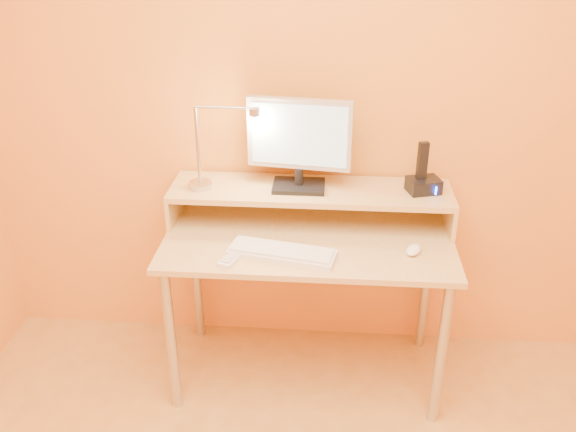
# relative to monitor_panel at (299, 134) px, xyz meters

# --- Properties ---
(wall_back) EXTENTS (3.00, 0.04, 2.50)m
(wall_back) POSITION_rel_monitor_panel_xyz_m (0.05, 0.16, 0.13)
(wall_back) COLOR orange
(wall_back) RESTS_ON floor
(desk_leg_fl) EXTENTS (0.04, 0.04, 0.69)m
(desk_leg_fl) POSITION_rel_monitor_panel_xyz_m (-0.50, -0.41, -0.77)
(desk_leg_fl) COLOR #B6B6BB
(desk_leg_fl) RESTS_ON floor
(desk_leg_fr) EXTENTS (0.04, 0.04, 0.69)m
(desk_leg_fr) POSITION_rel_monitor_panel_xyz_m (0.60, -0.41, -0.77)
(desk_leg_fr) COLOR #B6B6BB
(desk_leg_fr) RESTS_ON floor
(desk_leg_bl) EXTENTS (0.04, 0.04, 0.69)m
(desk_leg_bl) POSITION_rel_monitor_panel_xyz_m (-0.50, 0.09, -0.77)
(desk_leg_bl) COLOR #B6B6BB
(desk_leg_bl) RESTS_ON floor
(desk_leg_br) EXTENTS (0.04, 0.04, 0.69)m
(desk_leg_br) POSITION_rel_monitor_panel_xyz_m (0.60, 0.09, -0.77)
(desk_leg_br) COLOR #B6B6BB
(desk_leg_br) RESTS_ON floor
(desk_lower) EXTENTS (1.20, 0.60, 0.02)m
(desk_lower) POSITION_rel_monitor_panel_xyz_m (0.05, -0.16, -0.41)
(desk_lower) COLOR #D9BC73
(desk_lower) RESTS_ON floor
(shelf_riser_left) EXTENTS (0.02, 0.30, 0.14)m
(shelf_riser_left) POSITION_rel_monitor_panel_xyz_m (-0.54, -0.01, -0.33)
(shelf_riser_left) COLOR #D9BC73
(shelf_riser_left) RESTS_ON desk_lower
(shelf_riser_right) EXTENTS (0.02, 0.30, 0.14)m
(shelf_riser_right) POSITION_rel_monitor_panel_xyz_m (0.64, -0.01, -0.33)
(shelf_riser_right) COLOR #D9BC73
(shelf_riser_right) RESTS_ON desk_lower
(desk_shelf) EXTENTS (1.20, 0.30, 0.02)m
(desk_shelf) POSITION_rel_monitor_panel_xyz_m (0.05, -0.01, -0.25)
(desk_shelf) COLOR #D9BC73
(desk_shelf) RESTS_ON desk_lower
(monitor_foot) EXTENTS (0.22, 0.16, 0.02)m
(monitor_foot) POSITION_rel_monitor_panel_xyz_m (-0.00, -0.01, -0.23)
(monitor_foot) COLOR black
(monitor_foot) RESTS_ON desk_shelf
(monitor_neck) EXTENTS (0.04, 0.04, 0.07)m
(monitor_neck) POSITION_rel_monitor_panel_xyz_m (-0.00, -0.01, -0.19)
(monitor_neck) COLOR black
(monitor_neck) RESTS_ON monitor_foot
(monitor_panel) EXTENTS (0.44, 0.09, 0.30)m
(monitor_panel) POSITION_rel_monitor_panel_xyz_m (0.00, 0.00, 0.00)
(monitor_panel) COLOR #B7B7BC
(monitor_panel) RESTS_ON monitor_neck
(monitor_back) EXTENTS (0.39, 0.06, 0.25)m
(monitor_back) POSITION_rel_monitor_panel_xyz_m (0.00, 0.02, 0.00)
(monitor_back) COLOR black
(monitor_back) RESTS_ON monitor_panel
(monitor_screen) EXTENTS (0.39, 0.05, 0.26)m
(monitor_screen) POSITION_rel_monitor_panel_xyz_m (0.00, -0.02, 0.00)
(monitor_screen) COLOR #A2C7D6
(monitor_screen) RESTS_ON monitor_panel
(lamp_base) EXTENTS (0.10, 0.10, 0.02)m
(lamp_base) POSITION_rel_monitor_panel_xyz_m (-0.42, -0.04, -0.23)
(lamp_base) COLOR #B6B6BB
(lamp_base) RESTS_ON desk_shelf
(lamp_post) EXTENTS (0.01, 0.01, 0.33)m
(lamp_post) POSITION_rel_monitor_panel_xyz_m (-0.42, -0.04, -0.05)
(lamp_post) COLOR #B6B6BB
(lamp_post) RESTS_ON lamp_base
(lamp_arm) EXTENTS (0.24, 0.01, 0.01)m
(lamp_arm) POSITION_rel_monitor_panel_xyz_m (-0.30, -0.04, 0.12)
(lamp_arm) COLOR #B6B6BB
(lamp_arm) RESTS_ON lamp_post
(lamp_head) EXTENTS (0.04, 0.04, 0.03)m
(lamp_head) POSITION_rel_monitor_panel_xyz_m (-0.18, -0.04, 0.10)
(lamp_head) COLOR #B6B6BB
(lamp_head) RESTS_ON lamp_arm
(lamp_bulb) EXTENTS (0.03, 0.03, 0.00)m
(lamp_bulb) POSITION_rel_monitor_panel_xyz_m (-0.18, -0.04, 0.09)
(lamp_bulb) COLOR #FFEAC6
(lamp_bulb) RESTS_ON lamp_head
(phone_dock) EXTENTS (0.15, 0.13, 0.06)m
(phone_dock) POSITION_rel_monitor_panel_xyz_m (0.52, -0.01, -0.21)
(phone_dock) COLOR black
(phone_dock) RESTS_ON desk_shelf
(phone_handset) EXTENTS (0.05, 0.04, 0.16)m
(phone_handset) POSITION_rel_monitor_panel_xyz_m (0.51, -0.01, -0.10)
(phone_handset) COLOR black
(phone_handset) RESTS_ON phone_dock
(phone_led) EXTENTS (0.01, 0.00, 0.04)m
(phone_led) POSITION_rel_monitor_panel_xyz_m (0.57, -0.06, -0.21)
(phone_led) COLOR #186BFF
(phone_led) RESTS_ON phone_dock
(keyboard) EXTENTS (0.44, 0.22, 0.02)m
(keyboard) POSITION_rel_monitor_panel_xyz_m (-0.05, -0.31, -0.39)
(keyboard) COLOR white
(keyboard) RESTS_ON desk_lower
(mouse) EXTENTS (0.09, 0.11, 0.03)m
(mouse) POSITION_rel_monitor_panel_xyz_m (0.47, -0.25, -0.38)
(mouse) COLOR white
(mouse) RESTS_ON desk_lower
(remote_control) EXTENTS (0.12, 0.20, 0.02)m
(remote_control) POSITION_rel_monitor_panel_xyz_m (-0.23, -0.33, -0.39)
(remote_control) COLOR white
(remote_control) RESTS_ON desk_lower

